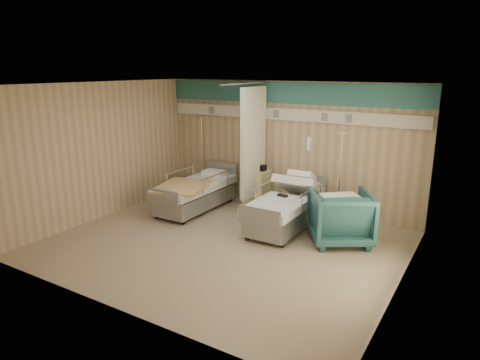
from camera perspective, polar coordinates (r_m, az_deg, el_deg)
name	(u,v)px	position (r m, az deg, el deg)	size (l,w,h in m)	color
ground	(223,244)	(7.76, -2.22, -8.55)	(6.00, 5.00, 0.00)	tan
room_walls	(229,139)	(7.45, -1.48, 5.44)	(6.04, 5.04, 2.82)	tan
bed_right	(285,213)	(8.43, 6.07, -4.39)	(1.00, 2.16, 0.63)	silver
bed_left	(195,196)	(9.52, -5.98, -2.13)	(1.00, 2.16, 0.63)	silver
bedside_cabinet	(257,188)	(9.66, 2.22, -1.13)	(0.50, 0.48, 0.85)	#DAD488
visitor_armchair	(340,217)	(7.89, 13.21, -4.80)	(1.03, 1.06, 0.96)	#1F4E4F
waffle_blanket	(342,189)	(7.74, 13.50, -1.17)	(0.66, 0.59, 0.07)	white
iv_stand_right	(338,205)	(8.89, 12.93, -3.24)	(0.33, 0.33, 1.85)	silver
iv_stand_left	(203,180)	(10.52, -5.00, 0.02)	(0.35, 0.35, 1.96)	silver
call_remote	(282,195)	(8.39, 5.69, -2.05)	(0.20, 0.09, 0.04)	black
tan_blanket	(183,186)	(9.07, -7.66, -0.84)	(0.96, 1.21, 0.04)	tan
toiletry_bag	(260,167)	(9.52, 2.73, 1.69)	(0.25, 0.16, 0.13)	black
white_cup	(251,166)	(9.69, 1.41, 1.89)	(0.08, 0.08, 0.12)	white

